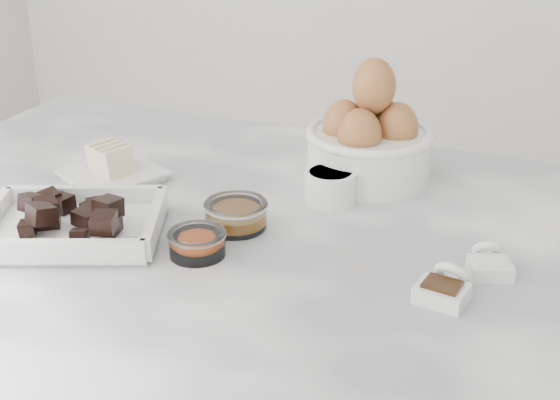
% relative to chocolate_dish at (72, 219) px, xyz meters
% --- Properties ---
extents(marble_slab, '(1.20, 0.80, 0.04)m').
position_rel_chocolate_dish_xyz_m(marble_slab, '(0.21, 0.09, -0.04)').
color(marble_slab, white).
rests_on(marble_slab, cabinet).
extents(chocolate_dish, '(0.27, 0.24, 0.06)m').
position_rel_chocolate_dish_xyz_m(chocolate_dish, '(0.00, 0.00, 0.00)').
color(chocolate_dish, white).
rests_on(chocolate_dish, marble_slab).
extents(butter_plate, '(0.17, 0.17, 0.05)m').
position_rel_chocolate_dish_xyz_m(butter_plate, '(-0.06, 0.17, -0.01)').
color(butter_plate, white).
rests_on(butter_plate, marble_slab).
extents(sugar_ramekin, '(0.07, 0.07, 0.04)m').
position_rel_chocolate_dish_xyz_m(sugar_ramekin, '(0.26, 0.22, 0.00)').
color(sugar_ramekin, white).
rests_on(sugar_ramekin, marble_slab).
extents(egg_bowl, '(0.19, 0.19, 0.18)m').
position_rel_chocolate_dish_xyz_m(egg_bowl, '(0.29, 0.32, 0.03)').
color(egg_bowl, white).
rests_on(egg_bowl, marble_slab).
extents(honey_bowl, '(0.08, 0.08, 0.04)m').
position_rel_chocolate_dish_xyz_m(honey_bowl, '(0.18, 0.10, -0.00)').
color(honey_bowl, white).
rests_on(honey_bowl, marble_slab).
extents(zest_bowl, '(0.07, 0.07, 0.03)m').
position_rel_chocolate_dish_xyz_m(zest_bowl, '(0.17, 0.02, -0.01)').
color(zest_bowl, white).
rests_on(zest_bowl, marble_slab).
extents(vanilla_spoon, '(0.06, 0.07, 0.04)m').
position_rel_chocolate_dish_xyz_m(vanilla_spoon, '(0.46, 0.03, -0.01)').
color(vanilla_spoon, white).
rests_on(vanilla_spoon, marble_slab).
extents(salt_spoon, '(0.06, 0.07, 0.04)m').
position_rel_chocolate_dish_xyz_m(salt_spoon, '(0.50, 0.11, -0.01)').
color(salt_spoon, white).
rests_on(salt_spoon, marble_slab).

